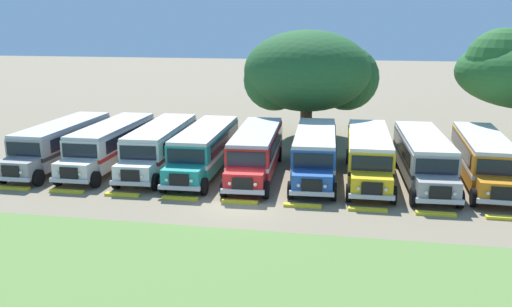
{
  "coord_description": "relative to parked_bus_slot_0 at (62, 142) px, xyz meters",
  "views": [
    {
      "loc": [
        5.87,
        -26.92,
        9.62
      ],
      "look_at": [
        0.0,
        4.9,
        1.6
      ],
      "focal_mm": 37.84,
      "sensor_mm": 36.0,
      "label": 1
    }
  ],
  "objects": [
    {
      "name": "parked_bus_slot_2",
      "position": [
        6.93,
        0.41,
        0.0
      ],
      "size": [
        3.1,
        10.89,
        2.82
      ],
      "rotation": [
        0.0,
        0.0,
        -1.52
      ],
      "color": "silver",
      "rests_on": "ground_plane"
    },
    {
      "name": "parked_bus_slot_8",
      "position": [
        27.32,
        0.78,
        0.0
      ],
      "size": [
        3.02,
        10.88,
        2.82
      ],
      "rotation": [
        0.0,
        0.0,
        -1.61
      ],
      "color": "orange",
      "rests_on": "ground_plane"
    },
    {
      "name": "parked_bus_slot_0",
      "position": [
        0.0,
        0.0,
        0.0
      ],
      "size": [
        2.73,
        10.85,
        2.82
      ],
      "rotation": [
        0.0,
        0.0,
        -1.58
      ],
      "color": "#9E9993",
      "rests_on": "ground_plane"
    },
    {
      "name": "parked_bus_slot_4",
      "position": [
        13.46,
        0.07,
        0.0
      ],
      "size": [
        3.16,
        10.91,
        2.82
      ],
      "rotation": [
        0.0,
        0.0,
        -1.52
      ],
      "color": "red",
      "rests_on": "ground_plane"
    },
    {
      "name": "curb_wheelstop_8",
      "position": [
        27.21,
        -5.8,
        -1.51
      ],
      "size": [
        2.0,
        0.36,
        0.15
      ],
      "primitive_type": "cube",
      "color": "yellow",
      "rests_on": "ground_plane"
    },
    {
      "name": "parked_bus_slot_5",
      "position": [
        17.19,
        0.43,
        0.0
      ],
      "size": [
        3.12,
        10.9,
        2.82
      ],
      "rotation": [
        0.0,
        0.0,
        -1.52
      ],
      "color": "#23519E",
      "rests_on": "ground_plane"
    },
    {
      "name": "curb_wheelstop_0",
      "position": [
        0.09,
        -5.8,
        -1.51
      ],
      "size": [
        2.0,
        0.36,
        0.15
      ],
      "primitive_type": "cube",
      "color": "yellow",
      "rests_on": "ground_plane"
    },
    {
      "name": "foreground_grass_strip",
      "position": [
        13.65,
        -14.97,
        -1.58
      ],
      "size": [
        80.0,
        11.01,
        0.01
      ],
      "primitive_type": "cube",
      "color": "olive",
      "rests_on": "ground_plane"
    },
    {
      "name": "curb_wheelstop_6",
      "position": [
        20.43,
        -5.8,
        -1.51
      ],
      "size": [
        2.0,
        0.36,
        0.15
      ],
      "primitive_type": "cube",
      "color": "yellow",
      "rests_on": "ground_plane"
    },
    {
      "name": "parked_bus_slot_3",
      "position": [
        10.06,
        0.12,
        0.0
      ],
      "size": [
        2.88,
        10.86,
        2.82
      ],
      "rotation": [
        0.0,
        0.0,
        -1.55
      ],
      "color": "teal",
      "rests_on": "ground_plane"
    },
    {
      "name": "curb_wheelstop_2",
      "position": [
        6.87,
        -5.8,
        -1.51
      ],
      "size": [
        2.0,
        0.36,
        0.15
      ],
      "primitive_type": "cube",
      "color": "yellow",
      "rests_on": "ground_plane"
    },
    {
      "name": "curb_wheelstop_4",
      "position": [
        13.65,
        -5.8,
        -1.51
      ],
      "size": [
        2.0,
        0.36,
        0.15
      ],
      "primitive_type": "cube",
      "color": "yellow",
      "rests_on": "ground_plane"
    },
    {
      "name": "parked_bus_slot_7",
      "position": [
        23.78,
        0.36,
        0.0
      ],
      "size": [
        3.08,
        10.89,
        2.82
      ],
      "rotation": [
        0.0,
        0.0,
        -1.53
      ],
      "color": "#9E9993",
      "rests_on": "ground_plane"
    },
    {
      "name": "curb_wheelstop_5",
      "position": [
        17.04,
        -5.8,
        -1.51
      ],
      "size": [
        2.0,
        0.36,
        0.15
      ],
      "primitive_type": "cube",
      "color": "yellow",
      "rests_on": "ground_plane"
    },
    {
      "name": "curb_wheelstop_7",
      "position": [
        23.82,
        -5.8,
        -1.51
      ],
      "size": [
        2.0,
        0.36,
        0.15
      ],
      "primitive_type": "cube",
      "color": "yellow",
      "rests_on": "ground_plane"
    },
    {
      "name": "curb_wheelstop_1",
      "position": [
        3.48,
        -5.8,
        -1.51
      ],
      "size": [
        2.0,
        0.36,
        0.15
      ],
      "primitive_type": "cube",
      "color": "yellow",
      "rests_on": "ground_plane"
    },
    {
      "name": "parked_bus_slot_6",
      "position": [
        20.51,
        0.45,
        0.0
      ],
      "size": [
        2.84,
        10.86,
        2.82
      ],
      "rotation": [
        0.0,
        0.0,
        -1.55
      ],
      "color": "yellow",
      "rests_on": "ground_plane"
    },
    {
      "name": "parked_bus_slot_1",
      "position": [
        3.48,
        0.27,
        0.0
      ],
      "size": [
        2.73,
        10.85,
        2.82
      ],
      "rotation": [
        0.0,
        0.0,
        -1.57
      ],
      "color": "silver",
      "rests_on": "ground_plane"
    },
    {
      "name": "ground_plane",
      "position": [
        13.65,
        -5.9,
        -1.58
      ],
      "size": [
        220.0,
        220.0,
        0.0
      ],
      "primitive_type": "plane",
      "color": "#84755B"
    },
    {
      "name": "curb_wheelstop_3",
      "position": [
        10.26,
        -5.8,
        -1.51
      ],
      "size": [
        2.0,
        0.36,
        0.15
      ],
      "primitive_type": "cube",
      "color": "yellow",
      "rests_on": "ground_plane"
    },
    {
      "name": "broad_shade_tree",
      "position": [
        15.83,
        10.98,
        3.9
      ],
      "size": [
        10.7,
        11.29,
        8.92
      ],
      "color": "brown",
      "rests_on": "ground_plane"
    }
  ]
}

